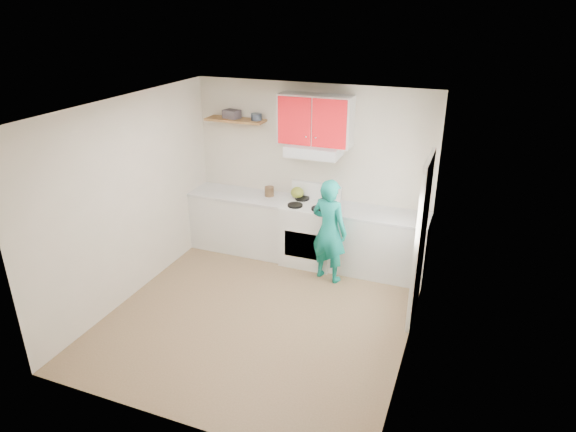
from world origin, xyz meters
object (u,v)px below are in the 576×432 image
at_px(tin, 256,117).
at_px(person, 329,231).
at_px(crock, 269,192).
at_px(stove, 310,233).
at_px(kettle, 297,193).

xyz_separation_m(tin, person, (1.33, -0.60, -1.35)).
height_order(tin, crock, tin).
distance_m(tin, crock, 1.13).
bearing_deg(crock, stove, -7.75).
xyz_separation_m(stove, tin, (-0.92, 0.19, 1.63)).
distance_m(stove, kettle, 0.63).
distance_m(kettle, crock, 0.43).
xyz_separation_m(crock, person, (1.10, -0.50, -0.24)).
xyz_separation_m(tin, crock, (0.23, -0.10, -1.10)).
bearing_deg(kettle, person, -30.89).
bearing_deg(stove, tin, 168.20).
relative_size(kettle, person, 0.13).
relative_size(crock, person, 0.11).
distance_m(kettle, person, 0.93).
xyz_separation_m(stove, crock, (-0.69, 0.09, 0.52)).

